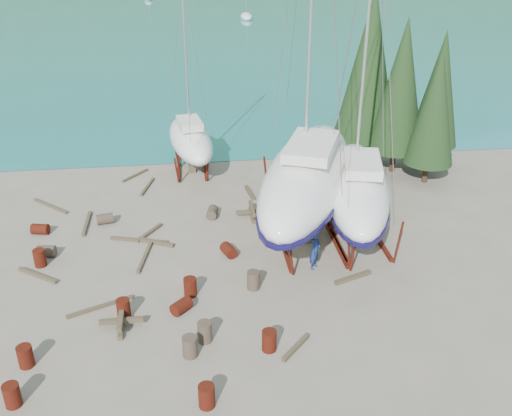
{
  "coord_description": "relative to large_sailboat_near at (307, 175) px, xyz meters",
  "views": [
    {
      "loc": [
        -0.85,
        -21.98,
        14.95
      ],
      "look_at": [
        2.22,
        3.0,
        2.32
      ],
      "focal_mm": 40.0,
      "sensor_mm": 36.0,
      "label": 1
    }
  ],
  "objects": [
    {
      "name": "timber_10",
      "position": [
        -8.77,
        0.24,
        -3.35
      ],
      "size": [
        3.03,
        1.0,
        0.16
      ],
      "primitive_type": "cube",
      "rotation": [
        0.0,
        0.0,
        1.3
      ],
      "color": "brown",
      "rests_on": "ground"
    },
    {
      "name": "timber_6",
      "position": [
        -2.36,
        5.32,
        -3.33
      ],
      "size": [
        0.45,
        1.88,
        0.19
      ],
      "primitive_type": "cube",
      "rotation": [
        0.0,
        0.0,
        0.14
      ],
      "color": "brown",
      "rests_on": "ground"
    },
    {
      "name": "drum_12",
      "position": [
        -6.59,
        -6.09,
        -3.14
      ],
      "size": [
        1.03,
        1.03,
        0.58
      ],
      "primitive_type": "cylinder",
      "rotation": [
        1.57,
        0.0,
        2.34
      ],
      "color": "#621E10",
      "rests_on": "ground"
    },
    {
      "name": "drum_11",
      "position": [
        -4.81,
        2.56,
        -3.14
      ],
      "size": [
        0.75,
        0.98,
        0.58
      ],
      "primitive_type": "cylinder",
      "rotation": [
        1.57,
        0.0,
        2.94
      ],
      "color": "#2D2823",
      "rests_on": "ground"
    },
    {
      "name": "moored_boat_mid",
      "position": [
        5.01,
        75.8,
        -3.04
      ],
      "size": [
        2.0,
        5.0,
        6.05
      ],
      "color": "white",
      "rests_on": "ground"
    },
    {
      "name": "cypress_mid_right",
      "position": [
        9.01,
        5.8,
        1.49
      ],
      "size": [
        3.06,
        3.06,
        8.5
      ],
      "color": "black",
      "rests_on": "ground"
    },
    {
      "name": "timber_8",
      "position": [
        -7.88,
        -0.11,
        -3.33
      ],
      "size": [
        1.91,
        1.1,
        0.19
      ],
      "primitive_type": "cube",
      "rotation": [
        0.0,
        0.0,
        1.1
      ],
      "color": "brown",
      "rests_on": "ground"
    },
    {
      "name": "worker",
      "position": [
        -0.2,
        -3.36,
        -2.45
      ],
      "size": [
        0.78,
        0.85,
        1.95
      ],
      "primitive_type": "imported",
      "rotation": [
        0.0,
        0.0,
        0.99
      ],
      "color": "navy",
      "rests_on": "ground"
    },
    {
      "name": "drum_17",
      "position": [
        -5.67,
        -8.1,
        -2.99
      ],
      "size": [
        0.58,
        0.58,
        0.88
      ],
      "primitive_type": "cylinder",
      "color": "#2D2823",
      "rests_on": "ground"
    },
    {
      "name": "timber_0",
      "position": [
        -9.53,
        8.95,
        -3.36
      ],
      "size": [
        1.6,
        1.92,
        0.14
      ],
      "primitive_type": "cube",
      "rotation": [
        0.0,
        0.0,
        2.46
      ],
      "color": "brown",
      "rests_on": "ground"
    },
    {
      "name": "timber_11",
      "position": [
        -8.38,
        -1.5,
        -3.35
      ],
      "size": [
        0.65,
        2.83,
        0.15
      ],
      "primitive_type": "cube",
      "rotation": [
        0.0,
        0.0,
        2.96
      ],
      "color": "brown",
      "rests_on": "ground"
    },
    {
      "name": "timber_12",
      "position": [
        -13.31,
        -2.55,
        -3.35
      ],
      "size": [
        2.08,
        1.56,
        0.17
      ],
      "primitive_type": "cube",
      "rotation": [
        0.0,
        0.0,
        0.95
      ],
      "color": "brown",
      "rests_on": "ground"
    },
    {
      "name": "ground",
      "position": [
        -4.99,
        -4.2,
        -3.43
      ],
      "size": [
        600.0,
        600.0,
        0.0
      ],
      "primitive_type": "plane",
      "color": "#686252",
      "rests_on": "ground"
    },
    {
      "name": "large_sailboat_near",
      "position": [
        0.0,
        0.0,
        0.0
      ],
      "size": [
        8.74,
        14.04,
        21.33
      ],
      "rotation": [
        0.0,
        0.0,
        -0.38
      ],
      "color": "white",
      "rests_on": "ground"
    },
    {
      "name": "drum_10",
      "position": [
        -8.99,
        -6.18,
        -2.99
      ],
      "size": [
        0.58,
        0.58,
        0.88
      ],
      "primitive_type": "cylinder",
      "color": "#621E10",
      "rests_on": "ground"
    },
    {
      "name": "timber_15",
      "position": [
        -14.17,
        4.96,
        -3.36
      ],
      "size": [
        2.31,
        2.14,
        0.15
      ],
      "primitive_type": "cube",
      "rotation": [
        0.0,
        0.0,
        0.83
      ],
      "color": "brown",
      "rests_on": "ground"
    },
    {
      "name": "drum_5",
      "position": [
        -3.33,
        -4.72,
        -2.99
      ],
      "size": [
        0.58,
        0.58,
        0.88
      ],
      "primitive_type": "cylinder",
      "color": "#2D2823",
      "rests_on": "ground"
    },
    {
      "name": "cypress_far_right",
      "position": [
        10.51,
        8.8,
        1.78
      ],
      "size": [
        3.24,
        3.24,
        9.0
      ],
      "color": "black",
      "rests_on": "ground"
    },
    {
      "name": "timber_pile_fore",
      "position": [
        -9.04,
        -6.8,
        -3.13
      ],
      "size": [
        1.8,
        1.8,
        0.6
      ],
      "color": "brown",
      "rests_on": "ground"
    },
    {
      "name": "drum_0",
      "position": [
        -12.39,
        -8.71,
        -2.99
      ],
      "size": [
        0.58,
        0.58,
        0.88
      ],
      "primitive_type": "cylinder",
      "color": "#621E10",
      "rests_on": "ground"
    },
    {
      "name": "small_sailboat_shore",
      "position": [
        -5.8,
        9.78,
        -1.32
      ],
      "size": [
        3.77,
        8.33,
        12.83
      ],
      "rotation": [
        0.0,
        0.0,
        0.16
      ],
      "color": "white",
      "rests_on": "ground"
    },
    {
      "name": "drum_3",
      "position": [
        -5.75,
        -11.54,
        -2.99
      ],
      "size": [
        0.58,
        0.58,
        0.88
      ],
      "primitive_type": "cylinder",
      "color": "#621E10",
      "rests_on": "ground"
    },
    {
      "name": "drum_7",
      "position": [
        -3.21,
        -8.94,
        -2.99
      ],
      "size": [
        0.58,
        0.58,
        0.88
      ],
      "primitive_type": "cylinder",
      "color": "#621E10",
      "rests_on": "ground"
    },
    {
      "name": "timber_1",
      "position": [
        1.38,
        -4.55,
        -3.33
      ],
      "size": [
        1.95,
        0.92,
        0.19
      ],
      "primitive_type": "cube",
      "rotation": [
        0.0,
        0.0,
        1.95
      ],
      "color": "brown",
      "rests_on": "ground"
    },
    {
      "name": "timber_pile_aft",
      "position": [
        -2.57,
        2.33,
        -3.13
      ],
      "size": [
        1.8,
        1.8,
        0.6
      ],
      "color": "brown",
      "rests_on": "ground"
    },
    {
      "name": "drum_2",
      "position": [
        -14.04,
        1.71,
        -3.14
      ],
      "size": [
        0.97,
        0.73,
        0.58
      ],
      "primitive_type": "cylinder",
      "rotation": [
        1.57,
        0.0,
        1.38
      ],
      "color": "#621E10",
      "rests_on": "ground"
    },
    {
      "name": "timber_4",
      "position": [
        -8.26,
        0.97,
        -3.34
      ],
      "size": [
        1.33,
        1.84,
        0.17
      ],
      "primitive_type": "cube",
      "rotation": [
        0.0,
        0.0,
        2.54
      ],
      "color": "brown",
      "rests_on": "ground"
    },
    {
      "name": "timber_3",
      "position": [
        -10.08,
        -5.39,
        -3.36
      ],
      "size": [
        2.73,
        1.31,
        0.15
      ],
      "primitive_type": "cube",
      "rotation": [
        0.0,
        0.0,
        1.99
      ],
      "color": "brown",
      "rests_on": "ground"
    },
    {
      "name": "cypress_near_right",
      "position": [
        7.51,
        7.8,
        2.36
      ],
      "size": [
        3.6,
        3.6,
        10.0
      ],
      "color": "black",
      "rests_on": "ground"
    },
    {
      "name": "timber_9",
      "position": [
        -8.65,
        7.03,
        -3.35
      ],
      "size": [
        0.79,
        2.55,
        0.15
      ],
      "primitive_type": "cube",
      "rotation": [
        0.0,
        0.0,
        2.89
      ],
      "color": "brown",
      "rests_on": "ground"
    },
    {
      "name": "drum_13",
      "position": [
        -12.38,
        -10.69,
        -2.99
      ],
      "size": [
        0.58,
        0.58,
        0.88
      ],
      "primitive_type": "cylinder",
      "color": "#621E10",
      "rests_on": "ground"
    },
    {
      "name": "drum_6",
      "position": [
        -4.22,
        -1.72,
        -3.14
      ],
      "size": [
        0.85,
        1.03,
        0.58
      ],
      "primitive_type": "cylinder",
      "rotation": [
        1.57,
        0.0,
        0.36
      ],
      "color": "#621E10",
      "rests_on": "ground"
    },
    {
      "name": "timber_7",
      "position": [
        -2.18,
        -9.05,
        -3.34
      ],
      "size": [
        1.34,
        1.45,
        0.17
      ],
      "primitive_type": "cube",
      "rotation": [
        0.0,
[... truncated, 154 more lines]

